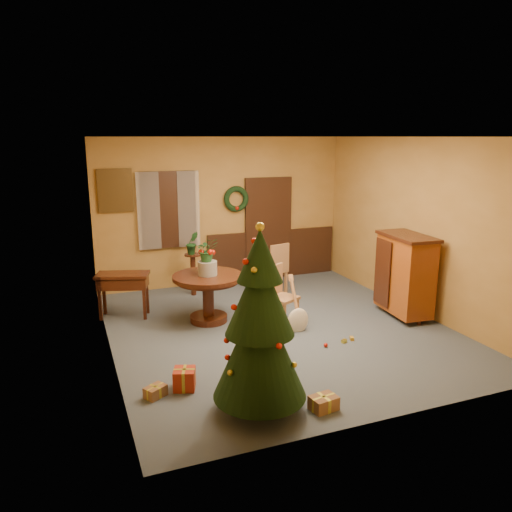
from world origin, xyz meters
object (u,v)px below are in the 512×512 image
chair_near (279,293)px  christmas_tree (260,325)px  dining_table (208,289)px  sideboard (405,273)px  writing_desk (123,284)px

chair_near → christmas_tree: bearing=-118.3°
dining_table → christmas_tree: size_ratio=0.54×
dining_table → sideboard: bearing=-16.9°
chair_near → sideboard: (2.05, -0.44, 0.23)m
dining_table → christmas_tree: bearing=-94.7°
dining_table → chair_near: 1.13m
christmas_tree → sideboard: size_ratio=1.51×
christmas_tree → sideboard: christmas_tree is taller
chair_near → christmas_tree: christmas_tree is taller
chair_near → sideboard: bearing=-12.1°
chair_near → sideboard: sideboard is taller
writing_desk → christmas_tree: bearing=-74.0°
christmas_tree → sideboard: bearing=29.6°
dining_table → writing_desk: size_ratio=1.22×
dining_table → chair_near: bearing=-26.0°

